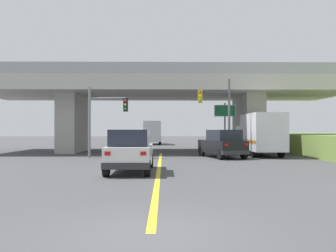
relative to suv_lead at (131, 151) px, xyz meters
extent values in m
plane|color=#424244|center=(1.34, 16.09, -1.02)|extent=(160.00, 160.00, 0.00)
cube|color=#B7B5AD|center=(1.34, 16.09, 4.82)|extent=(33.21, 10.59, 1.27)
cube|color=#A8A69F|center=(-6.79, 16.09, 1.58)|extent=(1.68, 6.35, 5.20)
cube|color=#A8A69F|center=(9.47, 16.09, 1.58)|extent=(1.68, 6.35, 5.20)
cube|color=#9EA0A5|center=(1.34, 10.94, 5.90)|extent=(33.21, 0.20, 0.90)
cube|color=#9EA0A5|center=(1.34, 21.23, 5.90)|extent=(33.21, 0.20, 0.90)
cube|color=yellow|center=(1.34, 1.71, -1.01)|extent=(0.20, 23.52, 0.01)
cube|color=silver|center=(0.00, 0.12, -0.21)|extent=(1.97, 4.66, 0.90)
cube|color=#1E232D|center=(0.00, -0.23, 0.62)|extent=(1.74, 2.56, 0.76)
cube|color=#2D2D30|center=(0.00, -2.16, -0.52)|extent=(2.01, 0.20, 0.28)
cube|color=red|center=(-0.74, -2.23, 0.01)|extent=(0.24, 0.06, 0.16)
cube|color=red|center=(0.74, -2.23, 0.01)|extent=(0.24, 0.06, 0.16)
cylinder|color=black|center=(-0.89, 1.90, -0.66)|extent=(0.26, 0.72, 0.72)
cylinder|color=black|center=(0.89, 1.90, -0.66)|extent=(0.26, 0.72, 0.72)
cylinder|color=black|center=(-0.89, -1.66, -0.66)|extent=(0.26, 0.72, 0.72)
cylinder|color=black|center=(0.89, -1.66, -0.66)|extent=(0.26, 0.72, 0.72)
cube|color=black|center=(5.79, 8.65, -0.21)|extent=(3.10, 4.78, 0.90)
cube|color=#1E232D|center=(5.88, 8.33, 0.62)|extent=(2.33, 2.81, 0.76)
cube|color=#2D2D30|center=(6.38, 6.58, -0.52)|extent=(1.98, 0.74, 0.28)
cube|color=red|center=(5.69, 6.31, 0.01)|extent=(0.25, 0.12, 0.16)
cube|color=red|center=(7.11, 6.71, 0.01)|extent=(0.25, 0.12, 0.16)
cylinder|color=black|center=(4.49, 10.00, -0.66)|extent=(0.45, 0.76, 0.72)
cylinder|color=black|center=(6.19, 10.48, -0.66)|extent=(0.45, 0.76, 0.72)
cylinder|color=black|center=(5.40, 6.82, -0.66)|extent=(0.45, 0.76, 0.72)
cylinder|color=black|center=(7.09, 7.30, -0.66)|extent=(0.45, 0.76, 0.72)
cube|color=silver|center=(9.11, 13.55, 0.38)|extent=(2.20, 2.00, 1.90)
cube|color=silver|center=(9.11, 9.97, 0.83)|extent=(2.31, 5.16, 2.80)
cube|color=#B26619|center=(9.11, 9.97, 0.13)|extent=(2.33, 5.06, 0.24)
cylinder|color=black|center=(8.11, 13.55, -0.57)|extent=(0.30, 0.90, 0.90)
cylinder|color=black|center=(10.11, 13.55, -0.57)|extent=(0.30, 0.90, 0.90)
cylinder|color=black|center=(8.11, 8.68, -0.57)|extent=(0.30, 0.90, 0.90)
cylinder|color=black|center=(10.11, 8.68, -0.57)|extent=(0.30, 0.90, 0.90)
cylinder|color=#56595E|center=(6.43, 9.19, 1.88)|extent=(0.18, 0.18, 5.79)
cylinder|color=#56595E|center=(5.35, 9.19, 3.96)|extent=(2.15, 0.12, 0.12)
cube|color=gold|center=(4.28, 9.19, 3.48)|extent=(0.32, 0.26, 0.96)
sphere|color=red|center=(4.28, 9.04, 3.78)|extent=(0.16, 0.16, 0.16)
sphere|color=gold|center=(4.28, 9.04, 3.48)|extent=(0.16, 0.16, 0.16)
sphere|color=green|center=(4.28, 9.04, 3.18)|extent=(0.16, 0.16, 0.16)
cylinder|color=slate|center=(-3.75, 8.51, 1.54)|extent=(0.18, 0.18, 5.11)
cylinder|color=slate|center=(-2.45, 8.51, 3.27)|extent=(2.59, 0.12, 0.12)
cube|color=black|center=(-1.16, 8.51, 2.79)|extent=(0.32, 0.26, 0.96)
sphere|color=red|center=(-1.16, 8.36, 3.09)|extent=(0.16, 0.16, 0.16)
sphere|color=gold|center=(-1.16, 8.36, 2.79)|extent=(0.16, 0.16, 0.16)
sphere|color=green|center=(-1.16, 8.36, 2.49)|extent=(0.16, 0.16, 0.16)
cylinder|color=slate|center=(6.90, 13.77, 1.16)|extent=(0.14, 0.14, 4.35)
cube|color=#146638|center=(6.90, 13.71, 2.67)|extent=(1.79, 0.08, 0.93)
cube|color=white|center=(6.90, 13.71, 2.67)|extent=(1.87, 0.04, 1.01)
cube|color=red|center=(0.04, 34.70, 0.38)|extent=(2.20, 2.00, 1.90)
cube|color=silver|center=(0.04, 31.47, 0.81)|extent=(2.31, 4.46, 2.76)
cube|color=#197F4C|center=(0.04, 31.47, 0.12)|extent=(2.33, 4.37, 0.24)
cylinder|color=black|center=(-0.96, 34.70, -0.57)|extent=(0.30, 0.90, 0.90)
cylinder|color=black|center=(1.04, 34.70, -0.57)|extent=(0.30, 0.90, 0.90)
cylinder|color=black|center=(-0.96, 30.36, -0.57)|extent=(0.30, 0.90, 0.90)
cylinder|color=black|center=(1.04, 30.36, -0.57)|extent=(0.30, 0.90, 0.90)
camera|label=1|loc=(1.59, -16.89, 0.99)|focal=37.79mm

